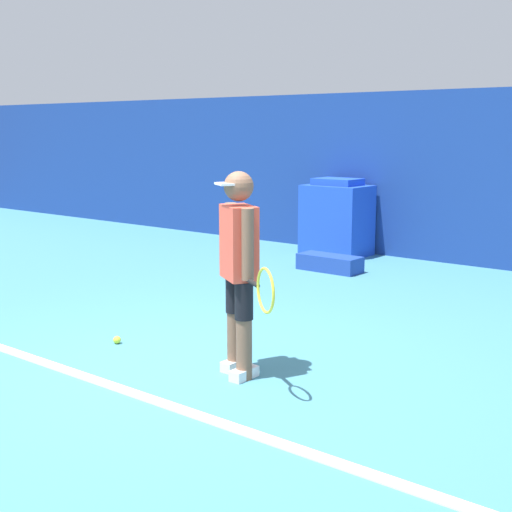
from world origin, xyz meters
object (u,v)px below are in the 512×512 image
object	(u,v)px
covered_chair	(337,218)
equipment_bag	(330,263)
tennis_player	(240,265)
tennis_ball	(117,340)

from	to	relation	value
covered_chair	equipment_bag	xyz separation A→B (m)	(0.61, -1.11, -0.43)
tennis_player	tennis_ball	xyz separation A→B (m)	(-1.34, -0.07, -0.81)
tennis_ball	equipment_bag	world-z (taller)	equipment_bag
equipment_bag	covered_chair	bearing A→B (deg)	118.73
tennis_ball	equipment_bag	size ratio (longest dim) A/B	0.08
tennis_ball	covered_chair	bearing A→B (deg)	100.71
tennis_ball	covered_chair	size ratio (longest dim) A/B	0.06
covered_chair	equipment_bag	size ratio (longest dim) A/B	1.33
covered_chair	equipment_bag	world-z (taller)	covered_chair
tennis_player	equipment_bag	distance (m)	4.23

